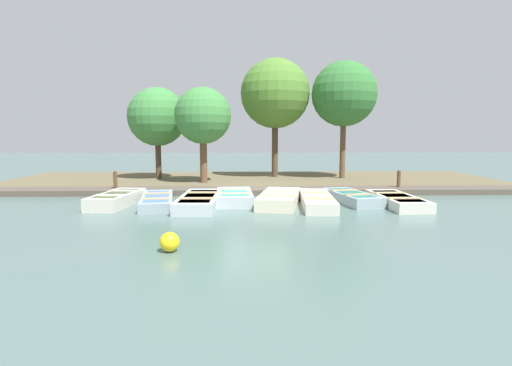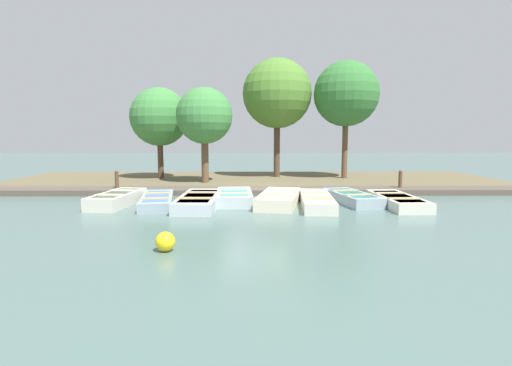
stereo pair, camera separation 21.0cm
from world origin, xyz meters
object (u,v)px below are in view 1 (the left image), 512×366
(mooring_post_far, at_px, (399,181))
(park_tree_left, at_px, (203,116))
(rowboat_4, at_px, (279,198))
(mooring_post_near, at_px, (115,182))
(rowboat_6, at_px, (351,197))
(rowboat_0, at_px, (117,199))
(park_tree_far_left, at_px, (157,117))
(park_tree_right, at_px, (344,94))
(rowboat_2, at_px, (200,201))
(rowboat_3, at_px, (234,197))
(rowboat_1, at_px, (157,200))
(rowboat_5, at_px, (317,200))
(rowboat_7, at_px, (397,200))
(buoy, at_px, (170,242))
(park_tree_center, at_px, (275,94))

(mooring_post_far, xyz_separation_m, park_tree_left, (-2.24, -8.19, 2.72))
(rowboat_4, relative_size, mooring_post_near, 3.53)
(rowboat_4, bearing_deg, rowboat_6, 109.33)
(rowboat_0, relative_size, park_tree_left, 0.63)
(park_tree_far_left, relative_size, park_tree_right, 0.78)
(mooring_post_near, bearing_deg, rowboat_2, 50.41)
(rowboat_0, distance_m, rowboat_3, 3.93)
(rowboat_3, xyz_separation_m, rowboat_4, (0.47, 1.53, 0.01))
(rowboat_6, distance_m, park_tree_far_left, 10.77)
(rowboat_3, xyz_separation_m, mooring_post_far, (-2.30, 6.66, 0.27))
(rowboat_1, height_order, park_tree_left, park_tree_left)
(mooring_post_far, bearing_deg, rowboat_1, -73.46)
(rowboat_5, bearing_deg, mooring_post_near, -107.06)
(mooring_post_far, height_order, park_tree_far_left, park_tree_far_left)
(rowboat_0, xyz_separation_m, rowboat_7, (0.19, 9.35, -0.05))
(park_tree_right, bearing_deg, mooring_post_far, 18.49)
(park_tree_left, bearing_deg, rowboat_7, 53.15)
(rowboat_3, distance_m, buoy, 6.03)
(rowboat_0, bearing_deg, rowboat_2, 90.72)
(rowboat_6, xyz_separation_m, mooring_post_near, (-2.42, -8.91, 0.28))
(rowboat_1, relative_size, buoy, 8.43)
(rowboat_2, height_order, rowboat_3, rowboat_3)
(mooring_post_far, height_order, park_tree_right, park_tree_right)
(rowboat_1, distance_m, rowboat_3, 2.62)
(rowboat_0, bearing_deg, mooring_post_far, 111.23)
(rowboat_1, height_order, park_tree_right, park_tree_right)
(rowboat_2, distance_m, rowboat_4, 2.67)
(park_tree_left, bearing_deg, park_tree_right, 104.87)
(mooring_post_far, relative_size, park_tree_right, 0.16)
(park_tree_far_left, bearing_deg, mooring_post_far, 69.17)
(rowboat_4, relative_size, rowboat_5, 0.91)
(rowboat_2, xyz_separation_m, park_tree_left, (-5.32, -0.41, 3.00))
(mooring_post_far, xyz_separation_m, park_tree_far_left, (-4.05, -10.65, 2.76))
(rowboat_7, bearing_deg, rowboat_2, -90.43)
(rowboat_6, bearing_deg, mooring_post_far, 121.23)
(rowboat_3, height_order, park_tree_right, park_tree_right)
(rowboat_2, height_order, rowboat_6, rowboat_2)
(rowboat_6, bearing_deg, rowboat_2, -94.61)
(rowboat_5, distance_m, park_tree_far_left, 10.24)
(rowboat_4, xyz_separation_m, park_tree_center, (-7.54, 0.39, 4.24))
(rowboat_5, relative_size, park_tree_left, 0.80)
(rowboat_0, xyz_separation_m, park_tree_left, (-5.05, 2.37, 2.97))
(rowboat_3, bearing_deg, park_tree_far_left, -150.64)
(park_tree_far_left, bearing_deg, buoy, 13.12)
(mooring_post_far, bearing_deg, park_tree_far_left, -110.83)
(rowboat_1, bearing_deg, park_tree_left, 158.06)
(buoy, bearing_deg, rowboat_4, 154.01)
(park_tree_left, bearing_deg, rowboat_3, 18.66)
(rowboat_1, height_order, rowboat_3, rowboat_3)
(rowboat_2, relative_size, mooring_post_far, 3.71)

